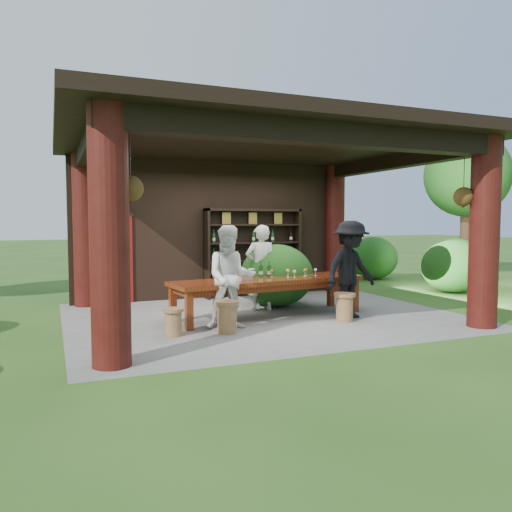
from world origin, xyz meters
name	(u,v)px	position (x,y,z in m)	size (l,w,h in m)	color
ground	(264,316)	(0.00, 0.00, 0.00)	(90.00, 90.00, 0.00)	#2D5119
pavilion	(255,207)	(-0.01, 0.43, 2.13)	(7.50, 6.00, 3.60)	slate
wine_shelf	(254,252)	(0.78, 2.45, 1.08)	(2.45, 0.37, 2.16)	black
tasting_table	(269,284)	(0.05, -0.13, 0.64)	(3.96, 1.46, 0.75)	#611F0D
stool_near_left	(227,316)	(-1.16, -1.16, 0.28)	(0.41, 0.41, 0.53)	brown
stool_near_right	(345,306)	(1.17, -1.08, 0.28)	(0.40, 0.40, 0.52)	brown
stool_far_left	(173,321)	(-2.05, -1.06, 0.24)	(0.34, 0.34, 0.45)	brown
host	(261,268)	(0.19, 0.60, 0.89)	(0.65, 0.43, 1.78)	silver
guest_woman	(231,277)	(-0.99, -0.86, 0.89)	(0.87, 0.68, 1.79)	white
guest_man	(350,270)	(1.43, -0.85, 0.93)	(1.21, 0.69, 1.87)	black
table_bottles	(260,269)	(0.00, 0.16, 0.90)	(0.46, 0.11, 0.31)	#194C1E
table_glasses	(296,273)	(0.67, -0.05, 0.82)	(1.00, 0.29, 0.15)	silver
napkin_basket	(244,276)	(-0.49, -0.23, 0.82)	(0.26, 0.18, 0.14)	#BF6672
shrubs	(331,277)	(2.19, 1.12, 0.55)	(15.51, 8.51, 1.36)	#194C14
trees	(369,161)	(3.63, 1.76, 3.37)	(20.45, 9.77, 4.80)	#3F2819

